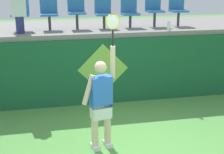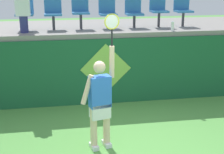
# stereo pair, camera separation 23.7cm
# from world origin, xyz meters

# --- Properties ---
(court_back_wall) EXTENTS (12.01, 0.20, 1.67)m
(court_back_wall) POSITION_xyz_m (0.00, 2.83, 0.83)
(court_back_wall) COLOR #195633
(court_back_wall) RESTS_ON ground_plane
(spectator_platform) EXTENTS (12.01, 2.64, 0.12)m
(spectator_platform) POSITION_xyz_m (0.00, 4.10, 1.73)
(spectator_platform) COLOR gray
(spectator_platform) RESTS_ON court_back_wall
(tennis_player) EXTENTS (0.74, 0.34, 2.52)m
(tennis_player) POSITION_xyz_m (-0.59, 0.55, 0.95)
(tennis_player) COLOR white
(tennis_player) RESTS_ON ground_plane
(water_bottle) EXTENTS (0.07, 0.07, 0.25)m
(water_bottle) POSITION_xyz_m (1.55, 2.89, 1.91)
(water_bottle) COLOR white
(water_bottle) RESTS_ON spectator_platform
(stadium_chair_0) EXTENTS (0.44, 0.42, 0.88)m
(stadium_chair_0) POSITION_xyz_m (-2.10, 3.65, 2.27)
(stadium_chair_0) COLOR #38383D
(stadium_chair_0) RESTS_ON spectator_platform
(stadium_chair_1) EXTENTS (0.44, 0.42, 0.78)m
(stadium_chair_1) POSITION_xyz_m (-1.39, 3.64, 2.23)
(stadium_chair_1) COLOR #38383D
(stadium_chair_1) RESTS_ON spectator_platform
(stadium_chair_2) EXTENTS (0.44, 0.42, 0.86)m
(stadium_chair_2) POSITION_xyz_m (-0.69, 3.65, 2.28)
(stadium_chair_2) COLOR #38383D
(stadium_chair_2) RESTS_ON spectator_platform
(stadium_chair_3) EXTENTS (0.44, 0.42, 0.80)m
(stadium_chair_3) POSITION_xyz_m (0.02, 3.65, 2.23)
(stadium_chair_3) COLOR #38383D
(stadium_chair_3) RESTS_ON spectator_platform
(stadium_chair_4) EXTENTS (0.44, 0.42, 0.86)m
(stadium_chair_4) POSITION_xyz_m (0.73, 3.65, 2.25)
(stadium_chair_4) COLOR #38383D
(stadium_chair_4) RESTS_ON spectator_platform
(stadium_chair_5) EXTENTS (0.44, 0.42, 0.88)m
(stadium_chair_5) POSITION_xyz_m (1.41, 3.65, 2.28)
(stadium_chair_5) COLOR #38383D
(stadium_chair_5) RESTS_ON spectator_platform
(stadium_chair_6) EXTENTS (0.44, 0.42, 0.83)m
(stadium_chair_6) POSITION_xyz_m (2.09, 3.64, 2.26)
(stadium_chair_6) COLOR #38383D
(stadium_chair_6) RESTS_ON spectator_platform
(spectator_0) EXTENTS (0.34, 0.20, 1.01)m
(spectator_0) POSITION_xyz_m (-2.10, 3.23, 2.31)
(spectator_0) COLOR navy
(spectator_0) RESTS_ON spectator_platform
(wall_signage_mount) EXTENTS (1.27, 0.01, 1.55)m
(wall_signage_mount) POSITION_xyz_m (-0.17, 2.72, 0.00)
(wall_signage_mount) COLOR #195633
(wall_signage_mount) RESTS_ON ground_plane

